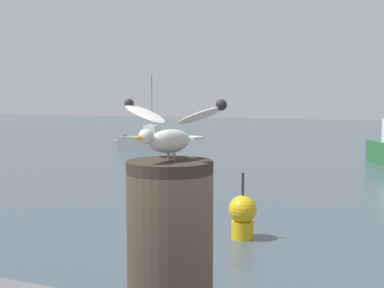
% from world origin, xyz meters
% --- Properties ---
extents(mooring_post, '(0.37, 0.37, 0.93)m').
position_xyz_m(mooring_post, '(0.21, -0.56, 2.09)').
color(mooring_post, '#382D23').
rests_on(mooring_post, harbor_quay).
extents(seagull, '(0.58, 0.38, 0.26)m').
position_xyz_m(seagull, '(0.21, -0.57, 2.68)').
color(seagull, tan).
rests_on(seagull, mooring_post).
extents(boat_grey, '(3.89, 1.39, 3.94)m').
position_xyz_m(boat_grey, '(-11.37, 20.73, 0.43)').
color(boat_grey, gray).
rests_on(boat_grey, ground_plane).
extents(channel_buoy, '(0.56, 0.56, 1.33)m').
position_xyz_m(channel_buoy, '(-1.66, 6.84, 0.48)').
color(channel_buoy, yellow).
rests_on(channel_buoy, ground_plane).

